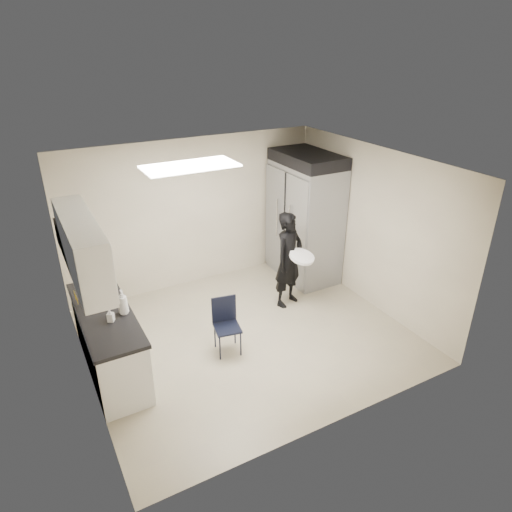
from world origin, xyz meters
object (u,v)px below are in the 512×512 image
commercial_fridge (305,222)px  man_tuxedo (289,260)px  folding_chair (227,328)px  lower_counter (109,342)px

commercial_fridge → man_tuxedo: 1.13m
commercial_fridge → folding_chair: commercial_fridge is taller
commercial_fridge → man_tuxedo: bearing=-136.8°
lower_counter → folding_chair: lower_counter is taller
folding_chair → lower_counter: bearing=175.9°
lower_counter → folding_chair: size_ratio=2.41×
commercial_fridge → folding_chair: bearing=-146.9°
lower_counter → folding_chair: 1.58m
lower_counter → folding_chair: bearing=-14.6°
man_tuxedo → commercial_fridge: bearing=22.4°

